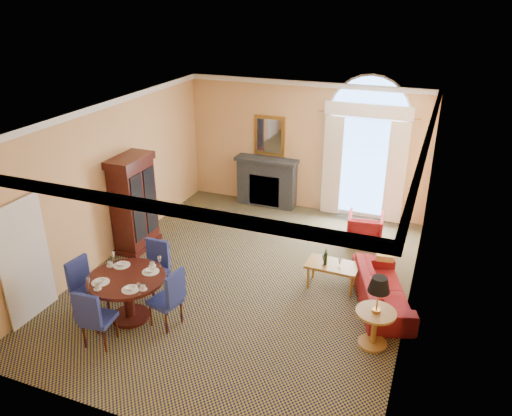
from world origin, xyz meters
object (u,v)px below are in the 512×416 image
at_px(sofa, 382,289).
at_px(side_table, 377,304).
at_px(coffee_table, 332,266).
at_px(armoire, 134,205).
at_px(dining_table, 127,288).
at_px(armchair, 365,228).

bearing_deg(sofa, side_table, 163.43).
xyz_separation_m(sofa, coffee_table, (-0.96, 0.18, 0.15)).
distance_m(sofa, side_table, 1.29).
height_order(armoire, dining_table, armoire).
distance_m(dining_table, coffee_table, 3.69).
distance_m(armoire, armchair, 5.02).
height_order(armoire, coffee_table, armoire).
xyz_separation_m(dining_table, coffee_table, (2.96, 2.20, -0.15)).
distance_m(armoire, dining_table, 2.65).
height_order(dining_table, sofa, dining_table).
distance_m(dining_table, side_table, 4.06).
height_order(armoire, sofa, armoire).
xyz_separation_m(armoire, sofa, (5.27, -0.23, -0.69)).
distance_m(armchair, side_table, 3.51).
distance_m(armoire, sofa, 5.32).
bearing_deg(armchair, dining_table, 46.30).
bearing_deg(sofa, armoire, 68.58).
bearing_deg(armoire, coffee_table, -0.62).
height_order(dining_table, armchair, dining_table).
bearing_deg(sofa, coffee_table, 60.37).
xyz_separation_m(sofa, side_table, (0.05, -1.21, 0.46)).
bearing_deg(sofa, armchair, -1.25).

